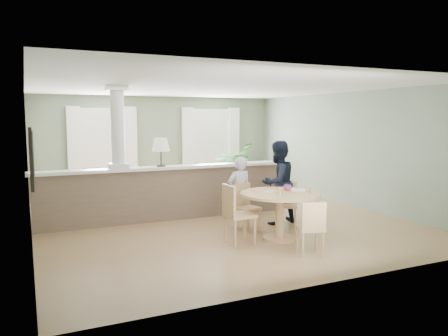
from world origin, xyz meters
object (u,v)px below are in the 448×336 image
chair_far_boy (245,205)px  child_person (239,192)px  chair_side (236,212)px  dining_table (280,202)px  chair_near (312,226)px  man_person (278,183)px  sofa (168,190)px  houseplant (234,166)px  chair_far_man (287,202)px

chair_far_boy → child_person: 0.30m
chair_far_boy → chair_side: size_ratio=0.87×
dining_table → chair_side: bearing=175.8°
dining_table → chair_far_boy: dining_table is taller
dining_table → chair_near: 0.99m
dining_table → chair_far_boy: 0.89m
man_person → chair_far_boy: bearing=-5.4°
chair_far_boy → chair_side: (-0.58, -0.78, 0.07)m
child_person → chair_near: bearing=91.6°
chair_side → man_person: (1.38, 0.94, 0.27)m
sofa → man_person: size_ratio=1.70×
houseplant → child_person: 4.58m
sofa → man_person: 2.87m
child_person → chair_far_boy: bearing=90.1°
houseplant → child_person: houseplant is taller
sofa → child_person: child_person is taller
dining_table → chair_near: bearing=-92.6°
chair_near → child_person: bearing=-66.2°
chair_far_boy → chair_near: size_ratio=1.03×
man_person → houseplant: bearing=-121.4°
dining_table → chair_near: size_ratio=1.60×
dining_table → man_person: 1.16m
houseplant → chair_far_man: houseplant is taller
houseplant → dining_table: (-1.66, -5.22, -0.03)m
sofa → chair_far_man: 3.08m
dining_table → houseplant: bearing=72.4°
dining_table → child_person: size_ratio=1.00×
houseplant → chair_far_man: (-1.01, -4.44, -0.22)m
dining_table → chair_side: chair_side is taller
chair_far_boy → chair_far_man: 0.88m
houseplant → chair_far_boy: bearing=-113.4°
chair_far_boy → child_person: child_person is taller
houseplant → chair_side: houseplant is taller
houseplant → man_person: man_person is taller
child_person → man_person: (0.81, -0.06, 0.14)m
chair_far_man → chair_side: (-1.46, -0.72, 0.08)m
sofa → chair_far_boy: (0.70, -2.58, 0.07)m
chair_side → child_person: (0.56, 1.00, 0.13)m
dining_table → man_person: size_ratio=0.82×
sofa → houseplant: houseplant is taller
child_person → man_person: 0.83m
dining_table → sofa: bearing=105.3°
houseplant → man_person: bearing=-104.5°
chair_far_man → chair_near: (-0.69, -1.75, -0.00)m
dining_table → child_person: 1.09m
chair_far_boy → child_person: (-0.02, 0.22, 0.20)m
man_person → chair_near: bearing=56.0°
sofa → chair_near: 4.48m
chair_near → man_person: man_person is taller
dining_table → man_person: man_person is taller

